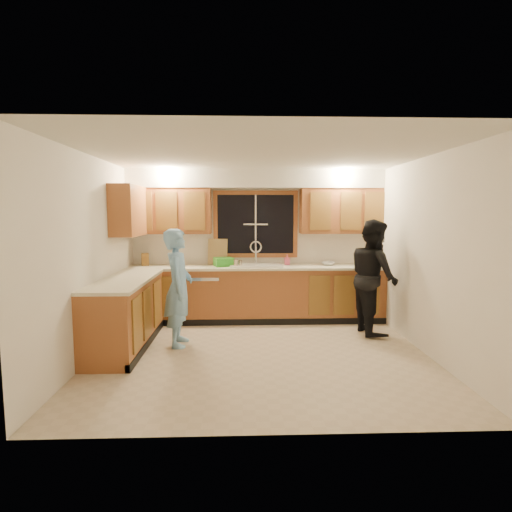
% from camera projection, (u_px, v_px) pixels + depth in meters
% --- Properties ---
extents(floor, '(4.20, 4.20, 0.00)m').
position_uv_depth(floor, '(261.00, 353.00, 5.11)').
color(floor, '#C7B399').
rests_on(floor, ground).
extents(ceiling, '(4.20, 4.20, 0.00)m').
position_uv_depth(ceiling, '(261.00, 154.00, 4.85)').
color(ceiling, silver).
extents(wall_back, '(4.20, 0.00, 4.20)m').
position_uv_depth(wall_back, '(256.00, 245.00, 6.87)').
color(wall_back, white).
rests_on(wall_back, ground).
extents(wall_left, '(0.00, 3.80, 3.80)m').
position_uv_depth(wall_left, '(90.00, 257.00, 4.90)').
color(wall_left, white).
rests_on(wall_left, ground).
extents(wall_right, '(0.00, 3.80, 3.80)m').
position_uv_depth(wall_right, '(426.00, 256.00, 5.05)').
color(wall_right, white).
rests_on(wall_right, ground).
extents(base_cabinets_back, '(4.20, 0.60, 0.88)m').
position_uv_depth(base_cabinets_back, '(256.00, 294.00, 6.65)').
color(base_cabinets_back, '#A35B2F').
rests_on(base_cabinets_back, ground).
extents(base_cabinets_left, '(0.60, 1.90, 0.88)m').
position_uv_depth(base_cabinets_left, '(126.00, 314.00, 5.35)').
color(base_cabinets_left, '#A35B2F').
rests_on(base_cabinets_left, ground).
extents(countertop_back, '(4.20, 0.63, 0.04)m').
position_uv_depth(countertop_back, '(256.00, 267.00, 6.59)').
color(countertop_back, '#ECE4C6').
rests_on(countertop_back, base_cabinets_back).
extents(countertop_left, '(0.63, 1.90, 0.04)m').
position_uv_depth(countertop_left, '(126.00, 280.00, 5.30)').
color(countertop_left, '#ECE4C6').
rests_on(countertop_left, base_cabinets_left).
extents(upper_cabinets_left, '(1.35, 0.33, 0.75)m').
position_uv_depth(upper_cabinets_left, '(170.00, 211.00, 6.59)').
color(upper_cabinets_left, '#A35B2F').
rests_on(upper_cabinets_left, wall_back).
extents(upper_cabinets_right, '(1.35, 0.33, 0.75)m').
position_uv_depth(upper_cabinets_right, '(341.00, 211.00, 6.69)').
color(upper_cabinets_right, '#A35B2F').
rests_on(upper_cabinets_right, wall_back).
extents(upper_cabinets_return, '(0.33, 0.90, 0.75)m').
position_uv_depth(upper_cabinets_return, '(128.00, 211.00, 5.96)').
color(upper_cabinets_return, '#A35B2F').
rests_on(upper_cabinets_return, wall_left).
extents(soffit, '(4.20, 0.35, 0.30)m').
position_uv_depth(soffit, '(256.00, 179.00, 6.58)').
color(soffit, silver).
rests_on(soffit, wall_back).
extents(window_frame, '(1.44, 0.03, 1.14)m').
position_uv_depth(window_frame, '(256.00, 224.00, 6.82)').
color(window_frame, black).
rests_on(window_frame, wall_back).
extents(sink, '(0.86, 0.52, 0.57)m').
position_uv_depth(sink, '(256.00, 269.00, 6.61)').
color(sink, silver).
rests_on(sink, countertop_back).
extents(dishwasher, '(0.60, 0.56, 0.82)m').
position_uv_depth(dishwasher, '(205.00, 297.00, 6.62)').
color(dishwasher, silver).
rests_on(dishwasher, floor).
extents(stove, '(0.58, 0.75, 0.90)m').
position_uv_depth(stove, '(112.00, 325.00, 4.78)').
color(stove, silver).
rests_on(stove, floor).
extents(man, '(0.40, 0.59, 1.58)m').
position_uv_depth(man, '(178.00, 287.00, 5.37)').
color(man, '#7AB3E7').
rests_on(man, floor).
extents(woman, '(0.70, 0.87, 1.70)m').
position_uv_depth(woman, '(374.00, 276.00, 5.94)').
color(woman, black).
rests_on(woman, floor).
extents(knife_block, '(0.14, 0.13, 0.21)m').
position_uv_depth(knife_block, '(145.00, 259.00, 6.63)').
color(knife_block, olive).
rests_on(knife_block, countertop_back).
extents(cutting_board, '(0.34, 0.15, 0.43)m').
position_uv_depth(cutting_board, '(218.00, 252.00, 6.77)').
color(cutting_board, tan).
rests_on(cutting_board, countertop_back).
extents(dish_crate, '(0.36, 0.35, 0.14)m').
position_uv_depth(dish_crate, '(224.00, 262.00, 6.58)').
color(dish_crate, green).
rests_on(dish_crate, countertop_back).
extents(soap_bottle, '(0.09, 0.09, 0.18)m').
position_uv_depth(soap_bottle, '(287.00, 260.00, 6.74)').
color(soap_bottle, '#F05B82').
rests_on(soap_bottle, countertop_back).
extents(bowl, '(0.27, 0.27, 0.06)m').
position_uv_depth(bowl, '(328.00, 264.00, 6.69)').
color(bowl, silver).
rests_on(bowl, countertop_back).
extents(can_left, '(0.08, 0.08, 0.13)m').
position_uv_depth(can_left, '(236.00, 263.00, 6.44)').
color(can_left, '#C3B196').
rests_on(can_left, countertop_back).
extents(can_right, '(0.06, 0.06, 0.11)m').
position_uv_depth(can_right, '(240.00, 264.00, 6.49)').
color(can_right, '#C3B196').
rests_on(can_right, countertop_back).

